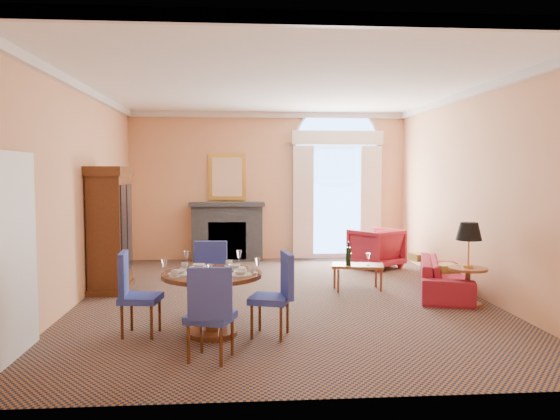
{
  "coord_description": "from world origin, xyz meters",
  "views": [
    {
      "loc": [
        -0.68,
        -8.17,
        1.91
      ],
      "look_at": [
        0.0,
        0.5,
        1.3
      ],
      "focal_mm": 35.0,
      "sensor_mm": 36.0,
      "label": 1
    }
  ],
  "objects": [
    {
      "name": "armchair",
      "position": [
        2.06,
        2.39,
        0.4
      ],
      "size": [
        1.19,
        1.2,
        0.79
      ],
      "primitive_type": "imported",
      "rotation": [
        0.0,
        0.0,
        3.73
      ],
      "color": "maroon",
      "rests_on": "ground"
    },
    {
      "name": "ground",
      "position": [
        0.0,
        0.0,
        0.0
      ],
      "size": [
        7.5,
        7.5,
        0.0
      ],
      "primitive_type": "plane",
      "color": "#122039",
      "rests_on": "ground"
    },
    {
      "name": "coffee_table",
      "position": [
        1.24,
        0.42,
        0.4
      ],
      "size": [
        0.9,
        0.62,
        0.8
      ],
      "rotation": [
        0.0,
        0.0,
        -0.22
      ],
      "color": "brown",
      "rests_on": "ground"
    },
    {
      "name": "dining_chair_north",
      "position": [
        -1.03,
        -0.95,
        0.56
      ],
      "size": [
        0.5,
        0.5,
        0.98
      ],
      "rotation": [
        0.0,
        0.0,
        3.29
      ],
      "color": "#28389D",
      "rests_on": "ground"
    },
    {
      "name": "dining_chair_west",
      "position": [
        -1.9,
        -1.79,
        0.56
      ],
      "size": [
        0.49,
        0.49,
        0.98
      ],
      "rotation": [
        0.0,
        0.0,
        -1.7
      ],
      "color": "#28389D",
      "rests_on": "ground"
    },
    {
      "name": "dining_table",
      "position": [
        -0.98,
        -1.86,
        0.56
      ],
      "size": [
        1.17,
        1.17,
        0.94
      ],
      "color": "#3F200E",
      "rests_on": "ground"
    },
    {
      "name": "side_table",
      "position": [
        2.6,
        -0.7,
        0.76
      ],
      "size": [
        0.54,
        0.54,
        1.17
      ],
      "color": "brown",
      "rests_on": "ground"
    },
    {
      "name": "armoire",
      "position": [
        -2.72,
        0.71,
        0.96
      ],
      "size": [
        0.57,
        1.02,
        1.99
      ],
      "color": "#3F200E",
      "rests_on": "ground"
    },
    {
      "name": "dining_chair_south",
      "position": [
        -0.95,
        -2.79,
        0.56
      ],
      "size": [
        0.55,
        0.55,
        0.98
      ],
      "rotation": [
        0.0,
        0.0,
        -0.32
      ],
      "color": "#28389D",
      "rests_on": "ground"
    },
    {
      "name": "sofa",
      "position": [
        2.55,
        0.01,
        0.27
      ],
      "size": [
        1.29,
        2.02,
        0.55
      ],
      "primitive_type": "imported",
      "rotation": [
        0.0,
        0.0,
        1.25
      ],
      "color": "maroon",
      "rests_on": "ground"
    },
    {
      "name": "room_envelope",
      "position": [
        -0.03,
        0.67,
        2.51
      ],
      "size": [
        6.04,
        7.52,
        3.45
      ],
      "color": "#E29F6C",
      "rests_on": "ground"
    },
    {
      "name": "dining_chair_east",
      "position": [
        -0.21,
        -1.96,
        0.56
      ],
      "size": [
        0.55,
        0.55,
        0.98
      ],
      "rotation": [
        0.0,
        0.0,
        1.26
      ],
      "color": "#28389D",
      "rests_on": "ground"
    }
  ]
}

